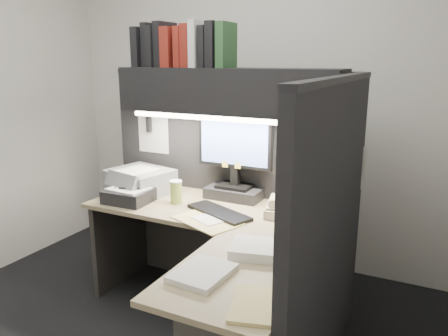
{
  "coord_description": "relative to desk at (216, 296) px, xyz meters",
  "views": [
    {
      "loc": [
        1.43,
        -1.91,
        1.71
      ],
      "look_at": [
        0.22,
        0.51,
        1.03
      ],
      "focal_mm": 35.0,
      "sensor_mm": 36.0,
      "label": 1
    }
  ],
  "objects": [
    {
      "name": "telephone",
      "position": [
        0.17,
        0.63,
        0.33
      ],
      "size": [
        0.26,
        0.27,
        0.09
      ],
      "primitive_type": "cube",
      "rotation": [
        0.0,
        0.0,
        0.14
      ],
      "color": "beige",
      "rests_on": "desk"
    },
    {
      "name": "task_light_tube",
      "position": [
        -0.3,
        0.61,
        0.89
      ],
      "size": [
        1.32,
        0.04,
        0.04
      ],
      "primitive_type": "cylinder",
      "rotation": [
        0.0,
        1.57,
        0.0
      ],
      "color": "white",
      "rests_on": "overhead_shelf"
    },
    {
      "name": "wall_back",
      "position": [
        -0.43,
        1.5,
        0.91
      ],
      "size": [
        3.5,
        0.04,
        2.7
      ],
      "primitive_type": "cube",
      "color": "silver",
      "rests_on": "floor"
    },
    {
      "name": "manila_stack",
      "position": [
        0.42,
        -0.43,
        0.3
      ],
      "size": [
        0.29,
        0.33,
        0.02
      ],
      "primitive_type": "cube",
      "rotation": [
        0.0,
        0.0,
        0.27
      ],
      "color": "#DACA7B",
      "rests_on": "desk"
    },
    {
      "name": "overhead_shelf",
      "position": [
        -0.3,
        0.75,
        1.06
      ],
      "size": [
        1.55,
        0.34,
        0.3
      ],
      "primitive_type": "cube",
      "color": "black",
      "rests_on": "partition_back"
    },
    {
      "name": "binder_row",
      "position": [
        -0.64,
        0.75,
        1.35
      ],
      "size": [
        0.72,
        0.25,
        0.31
      ],
      "color": "black",
      "rests_on": "overhead_shelf"
    },
    {
      "name": "monitor",
      "position": [
        -0.27,
        0.82,
        0.52
      ],
      "size": [
        0.55,
        0.24,
        0.6
      ],
      "rotation": [
        0.0,
        0.0,
        -0.0
      ],
      "color": "black",
      "rests_on": "desk"
    },
    {
      "name": "mouse",
      "position": [
        0.36,
        0.46,
        0.31
      ],
      "size": [
        0.1,
        0.13,
        0.04
      ],
      "primitive_type": "ellipsoid",
      "rotation": [
        0.0,
        0.0,
        -0.26
      ],
      "color": "black",
      "rests_on": "mousepad"
    },
    {
      "name": "notebook_stack",
      "position": [
        -0.9,
        0.4,
        0.33
      ],
      "size": [
        0.32,
        0.27,
        0.09
      ],
      "primitive_type": "cube",
      "rotation": [
        0.0,
        0.0,
        0.05
      ],
      "color": "black",
      "rests_on": "desk"
    },
    {
      "name": "desk",
      "position": [
        0.0,
        0.0,
        0.0
      ],
      "size": [
        1.7,
        1.53,
        0.73
      ],
      "color": "#998661",
      "rests_on": "floor"
    },
    {
      "name": "open_folder",
      "position": [
        -0.23,
        0.32,
        0.29
      ],
      "size": [
        0.49,
        0.41,
        0.01
      ],
      "primitive_type": "cube",
      "rotation": [
        0.0,
        0.0,
        -0.38
      ],
      "color": "#DACA7B",
      "rests_on": "desk"
    },
    {
      "name": "mousepad",
      "position": [
        0.35,
        0.46,
        0.29
      ],
      "size": [
        0.22,
        0.21,
        0.0
      ],
      "primitive_type": "cube",
      "rotation": [
        0.0,
        0.0,
        -0.17
      ],
      "color": "navy",
      "rests_on": "desk"
    },
    {
      "name": "printer",
      "position": [
        -0.97,
        0.63,
        0.37
      ],
      "size": [
        0.5,
        0.45,
        0.17
      ],
      "primitive_type": "cube",
      "rotation": [
        0.0,
        0.0,
        -0.21
      ],
      "color": "gray",
      "rests_on": "desk"
    },
    {
      "name": "partition_right",
      "position": [
        0.55,
        0.18,
        0.36
      ],
      "size": [
        0.06,
        1.5,
        1.6
      ],
      "primitive_type": "cube",
      "color": "black",
      "rests_on": "floor"
    },
    {
      "name": "pinned_papers",
      "position": [
        -0.0,
        0.56,
        0.61
      ],
      "size": [
        1.76,
        1.31,
        0.51
      ],
      "color": "white",
      "rests_on": "partition_back"
    },
    {
      "name": "paper_stack_b",
      "position": [
        0.09,
        -0.31,
        0.3
      ],
      "size": [
        0.25,
        0.3,
        0.03
      ],
      "primitive_type": "cube",
      "rotation": [
        0.0,
        0.0,
        -0.07
      ],
      "color": "white",
      "rests_on": "desk"
    },
    {
      "name": "keyboard",
      "position": [
        -0.22,
        0.47,
        0.3
      ],
      "size": [
        0.5,
        0.34,
        0.02
      ],
      "primitive_type": "cube",
      "rotation": [
        0.0,
        0.0,
        -0.41
      ],
      "color": "black",
      "rests_on": "desk"
    },
    {
      "name": "coffee_cup",
      "position": [
        -0.59,
        0.54,
        0.36
      ],
      "size": [
        0.09,
        0.09,
        0.15
      ],
      "primitive_type": "cylinder",
      "rotation": [
        0.0,
        0.0,
        -0.08
      ],
      "color": "#BBC850",
      "rests_on": "desk"
    },
    {
      "name": "partition_back",
      "position": [
        -0.4,
        0.93,
        0.36
      ],
      "size": [
        1.9,
        0.06,
        1.6
      ],
      "primitive_type": "cube",
      "color": "black",
      "rests_on": "floor"
    },
    {
      "name": "paper_stack_a",
      "position": [
        0.23,
        0.03,
        0.31
      ],
      "size": [
        0.32,
        0.29,
        0.05
      ],
      "primitive_type": "cube",
      "rotation": [
        0.0,
        0.0,
        0.24
      ],
      "color": "white",
      "rests_on": "desk"
    }
  ]
}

